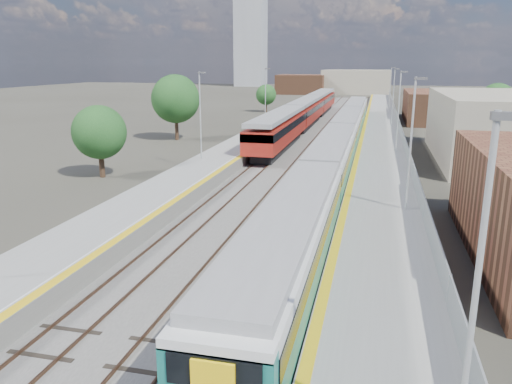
% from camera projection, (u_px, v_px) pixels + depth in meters
% --- Properties ---
extents(ground, '(320.00, 320.00, 0.00)m').
position_uv_depth(ground, '(333.00, 146.00, 57.04)').
color(ground, '#47443A').
rests_on(ground, ground).
extents(ballast_bed, '(10.50, 155.00, 0.06)m').
position_uv_depth(ballast_bed, '(316.00, 142.00, 59.90)').
color(ballast_bed, '#565451').
rests_on(ballast_bed, ground).
extents(tracks, '(8.96, 160.00, 0.17)m').
position_uv_depth(tracks, '(323.00, 139.00, 61.32)').
color(tracks, '#4C3323').
rests_on(tracks, ground).
extents(platform_right, '(4.70, 155.00, 8.52)m').
position_uv_depth(platform_right, '(381.00, 140.00, 58.05)').
color(platform_right, slate).
rests_on(platform_right, ground).
extents(platform_left, '(4.30, 155.00, 8.52)m').
position_uv_depth(platform_left, '(261.00, 136.00, 61.31)').
color(platform_left, slate).
rests_on(platform_left, ground).
extents(buildings, '(72.00, 185.50, 40.00)m').
position_uv_depth(buildings, '(298.00, 57.00, 141.78)').
color(buildings, brown).
rests_on(buildings, ground).
extents(green_train, '(2.78, 77.46, 3.06)m').
position_uv_depth(green_train, '(341.00, 139.00, 47.50)').
color(green_train, black).
rests_on(green_train, ground).
extents(red_train, '(3.08, 62.48, 3.89)m').
position_uv_depth(red_train, '(306.00, 111.00, 73.21)').
color(red_train, black).
rests_on(red_train, ground).
extents(tree_a, '(4.39, 4.39, 5.95)m').
position_uv_depth(tree_a, '(99.00, 132.00, 40.56)').
color(tree_a, '#382619').
rests_on(tree_a, ground).
extents(tree_b, '(5.83, 5.83, 7.90)m').
position_uv_depth(tree_b, '(175.00, 99.00, 60.13)').
color(tree_b, '#382619').
rests_on(tree_b, ground).
extents(tree_c, '(3.85, 3.85, 5.21)m').
position_uv_depth(tree_c, '(266.00, 95.00, 94.55)').
color(tree_c, '#382619').
rests_on(tree_c, ground).
extents(tree_d, '(4.79, 4.79, 6.50)m').
position_uv_depth(tree_d, '(497.00, 100.00, 69.52)').
color(tree_d, '#382619').
rests_on(tree_d, ground).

